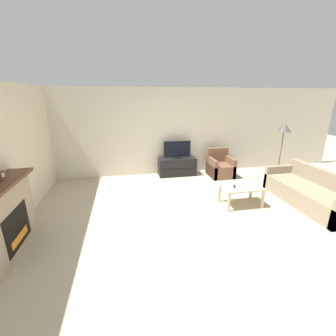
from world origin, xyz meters
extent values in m
plane|color=tan|center=(0.00, 0.00, 0.00)|extent=(24.00, 24.00, 0.00)
cube|color=beige|center=(0.00, 2.91, 1.35)|extent=(12.00, 0.06, 2.70)
cube|color=tan|center=(-3.29, -0.57, 0.57)|extent=(0.33, 1.47, 1.14)
cube|color=black|center=(-3.12, -0.57, 0.43)|extent=(0.01, 0.81, 0.63)
cube|color=orange|center=(-3.12, -0.57, 0.26)|extent=(0.01, 0.57, 0.13)
cube|color=brown|center=(-3.27, -0.41, 1.27)|extent=(0.07, 0.11, 0.15)
cylinder|color=white|center=(-3.24, -0.41, 1.28)|extent=(0.00, 0.08, 0.08)
cube|color=black|center=(0.24, 2.60, 0.29)|extent=(1.18, 0.47, 0.57)
cube|color=black|center=(0.24, 2.36, 0.29)|extent=(1.16, 0.01, 0.01)
cube|color=black|center=(0.24, 2.60, 0.59)|extent=(0.30, 0.18, 0.04)
cube|color=black|center=(0.24, 2.60, 0.86)|extent=(0.85, 0.03, 0.50)
cube|color=black|center=(0.24, 2.58, 0.86)|extent=(0.79, 0.01, 0.45)
cube|color=brown|center=(1.57, 2.23, 0.20)|extent=(0.70, 0.76, 0.40)
cube|color=brown|center=(1.57, 2.54, 0.63)|extent=(0.70, 0.14, 0.45)
cube|color=brown|center=(1.27, 2.23, 0.30)|extent=(0.10, 0.76, 0.60)
cube|color=brown|center=(1.87, 2.23, 0.30)|extent=(0.10, 0.76, 0.60)
cube|color=#CCB289|center=(1.20, 0.27, 0.45)|extent=(0.90, 0.58, 0.03)
cube|color=#CCB289|center=(0.79, 0.02, 0.22)|extent=(0.05, 0.05, 0.44)
cube|color=#CCB289|center=(1.62, 0.02, 0.22)|extent=(0.05, 0.05, 0.44)
cube|color=#CCB289|center=(0.79, 0.52, 0.22)|extent=(0.05, 0.05, 0.44)
cube|color=#CCB289|center=(1.62, 0.52, 0.22)|extent=(0.05, 0.05, 0.44)
cube|color=black|center=(1.03, 0.27, 0.48)|extent=(0.09, 0.15, 0.02)
cube|color=gray|center=(2.80, -0.01, 0.21)|extent=(0.91, 2.20, 0.42)
cube|color=gray|center=(3.17, -0.01, 0.61)|extent=(0.16, 2.20, 0.38)
cube|color=gray|center=(2.80, 1.04, 0.31)|extent=(0.91, 0.11, 0.63)
cylinder|color=black|center=(2.93, 1.33, 0.01)|extent=(0.30, 0.30, 0.01)
cylinder|color=brown|center=(2.93, 1.33, 0.77)|extent=(0.03, 0.03, 1.50)
cone|color=#4C4742|center=(2.93, 1.33, 1.63)|extent=(0.37, 0.37, 0.22)
camera|label=1|loc=(-1.37, -4.09, 2.43)|focal=24.00mm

